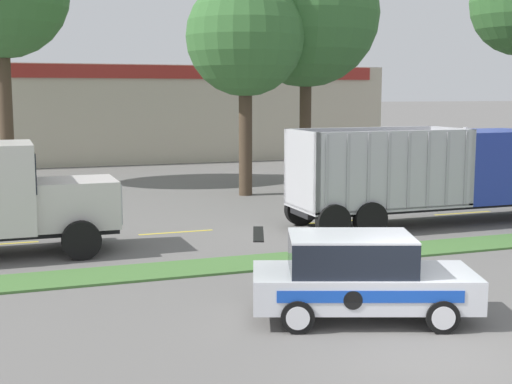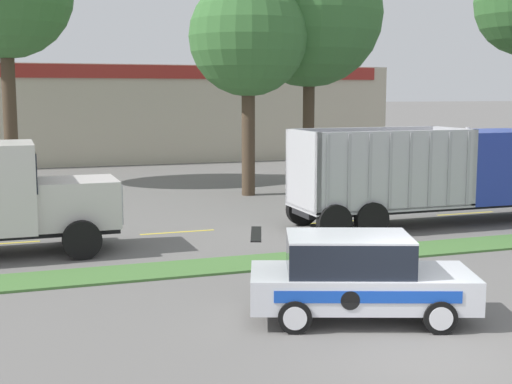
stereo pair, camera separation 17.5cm
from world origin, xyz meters
name	(u,v)px [view 2 (the right image)]	position (x,y,z in m)	size (l,w,h in m)	color
ground_plane	(417,355)	(0.00, 0.00, 0.00)	(600.00, 600.00, 0.00)	slate
grass_verge	(273,261)	(0.00, 7.01, 0.03)	(120.00, 1.61, 0.06)	#477538
centre_line_4	(178,232)	(-1.43, 11.81, 0.00)	(2.40, 0.14, 0.01)	yellow
centre_line_5	(332,222)	(3.97, 11.81, 0.00)	(2.40, 0.14, 0.01)	yellow
centre_line_6	(465,213)	(9.37, 11.81, 0.00)	(2.40, 0.14, 0.01)	yellow
dump_truck_lead	(474,175)	(8.62, 10.39, 1.63)	(11.15, 2.78, 3.30)	black
rally_car	(357,277)	(-0.09, 2.08, 0.85)	(4.65, 3.13, 1.71)	silver
store_building_backdrop	(82,113)	(-1.65, 39.49, 3.06)	(39.66, 12.10, 6.11)	#BCB29E
tree_behind_centre	(248,25)	(3.34, 18.95, 7.21)	(5.01, 5.01, 10.50)	#473828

